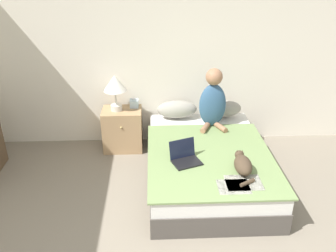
{
  "coord_description": "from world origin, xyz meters",
  "views": [
    {
      "loc": [
        -0.26,
        -1.72,
        2.58
      ],
      "look_at": [
        -0.1,
        1.89,
        0.8
      ],
      "focal_mm": 38.0,
      "sensor_mm": 36.0,
      "label": 1
    }
  ],
  "objects": [
    {
      "name": "nightstand",
      "position": [
        -0.7,
        2.83,
        0.3
      ],
      "size": [
        0.55,
        0.43,
        0.6
      ],
      "color": "tan",
      "rests_on": "ground_plane"
    },
    {
      "name": "pillow_near",
      "position": [
        0.07,
        2.88,
        0.58
      ],
      "size": [
        0.56,
        0.26,
        0.25
      ],
      "color": "gray",
      "rests_on": "bed"
    },
    {
      "name": "person_sitting",
      "position": [
        0.52,
        2.59,
        0.81
      ],
      "size": [
        0.37,
        0.36,
        0.8
      ],
      "color": "#33567A",
      "rests_on": "bed"
    },
    {
      "name": "tissue_box",
      "position": [
        -0.53,
        2.92,
        0.66
      ],
      "size": [
        0.12,
        0.12,
        0.14
      ],
      "color": "silver",
      "rests_on": "nightstand"
    },
    {
      "name": "bed",
      "position": [
        0.39,
        1.99,
        0.22
      ],
      "size": [
        1.45,
        2.08,
        0.45
      ],
      "color": "#4C4742",
      "rests_on": "ground_plane"
    },
    {
      "name": "wall_back",
      "position": [
        0.0,
        3.1,
        1.27
      ],
      "size": [
        6.13,
        0.05,
        2.55
      ],
      "color": "silver",
      "rests_on": "ground_plane"
    },
    {
      "name": "cat_tabby",
      "position": [
        0.68,
        1.45,
        0.54
      ],
      "size": [
        0.18,
        0.5,
        0.18
      ],
      "rotation": [
        0.0,
        0.0,
        1.58
      ],
      "color": "#473828",
      "rests_on": "bed"
    },
    {
      "name": "table_lamp",
      "position": [
        -0.77,
        2.82,
        0.97
      ],
      "size": [
        0.31,
        0.31,
        0.5
      ],
      "color": "beige",
      "rests_on": "nightstand"
    },
    {
      "name": "laptop_open",
      "position": [
        0.09,
        1.69,
        0.5
      ],
      "size": [
        0.38,
        0.36,
        0.23
      ],
      "rotation": [
        0.0,
        0.0,
        0.37
      ],
      "color": "black",
      "rests_on": "bed"
    },
    {
      "name": "pillow_far",
      "position": [
        0.71,
        2.88,
        0.58
      ],
      "size": [
        0.56,
        0.26,
        0.25
      ],
      "color": "gray",
      "rests_on": "bed"
    }
  ]
}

